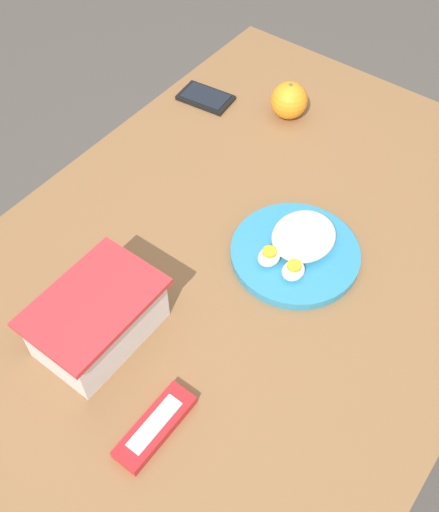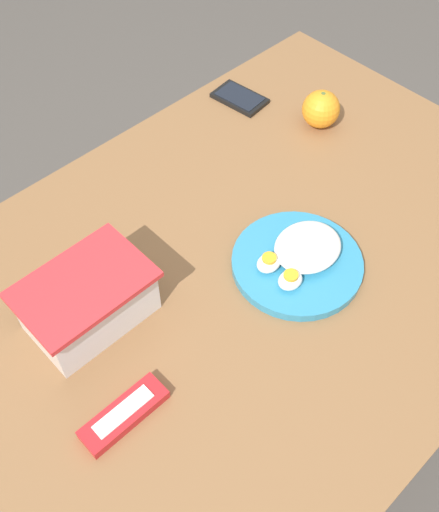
# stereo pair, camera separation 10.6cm
# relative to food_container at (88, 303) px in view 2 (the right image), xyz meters

# --- Properties ---
(ground_plane) EXTENTS (10.00, 10.00, 0.00)m
(ground_plane) POSITION_rel_food_container_xyz_m (0.30, -0.10, -0.77)
(ground_plane) COLOR #4C4742
(table) EXTENTS (1.22, 0.88, 0.72)m
(table) POSITION_rel_food_container_xyz_m (0.30, -0.10, -0.12)
(table) COLOR brown
(table) RESTS_ON ground_plane
(food_container) EXTENTS (0.21, 0.15, 0.10)m
(food_container) POSITION_rel_food_container_xyz_m (0.00, 0.00, 0.00)
(food_container) COLOR white
(food_container) RESTS_ON table
(orange_fruit) EXTENTS (0.08, 0.08, 0.08)m
(orange_fruit) POSITION_rel_food_container_xyz_m (0.67, 0.06, -0.00)
(orange_fruit) COLOR orange
(orange_fruit) RESTS_ON table
(rice_plate) EXTENTS (0.24, 0.24, 0.05)m
(rice_plate) POSITION_rel_food_container_xyz_m (0.34, -0.17, -0.03)
(rice_plate) COLOR teal
(rice_plate) RESTS_ON table
(candy_bar) EXTENTS (0.14, 0.05, 0.02)m
(candy_bar) POSITION_rel_food_container_xyz_m (-0.07, -0.18, -0.04)
(candy_bar) COLOR red
(candy_bar) RESTS_ON table
(cell_phone) EXTENTS (0.09, 0.13, 0.01)m
(cell_phone) POSITION_rel_food_container_xyz_m (0.60, 0.25, -0.04)
(cell_phone) COLOR black
(cell_phone) RESTS_ON table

